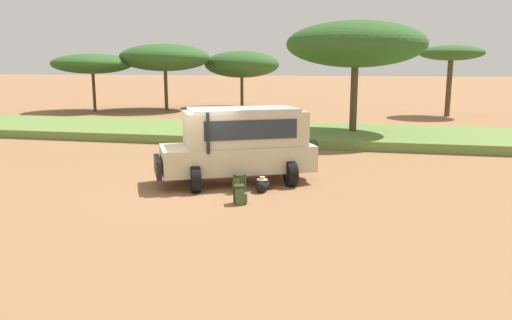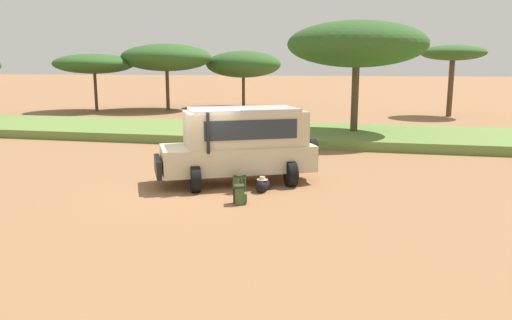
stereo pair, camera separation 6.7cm
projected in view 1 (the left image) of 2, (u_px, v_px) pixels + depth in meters
The scene contains 11 objects.
ground_plane at pixel (199, 187), 15.75m from camera, with size 320.00×320.00×0.00m, color #936642.
grass_bank at pixel (269, 133), 26.62m from camera, with size 120.00×7.00×0.44m.
safari_vehicle at pixel (241, 143), 16.24m from camera, with size 5.34×3.95×2.44m.
backpack_beside_front_wheel at pixel (240, 195), 13.83m from camera, with size 0.42×0.41×0.54m.
backpack_cluster_center at pixel (239, 184), 15.06m from camera, with size 0.42×0.41×0.56m.
duffel_bag_low_black_case at pixel (263, 185), 15.29m from camera, with size 0.38×0.85×0.46m.
acacia_tree_left_mid at pixel (92, 64), 40.68m from camera, with size 6.50×6.45×4.68m.
acacia_tree_centre_back at pixel (165, 58), 41.68m from camera, with size 7.52×7.46×5.52m.
acacia_tree_right_mid at pixel (242, 64), 44.73m from camera, with size 6.76×6.07×5.02m.
acacia_tree_far_right at pixel (356, 44), 24.97m from camera, with size 6.99×6.11×5.98m.
acacia_tree_distant_right at pixel (451, 54), 36.48m from camera, with size 4.66×4.80×5.22m.
Camera 1 is at (5.11, -14.53, 3.82)m, focal length 35.00 mm.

